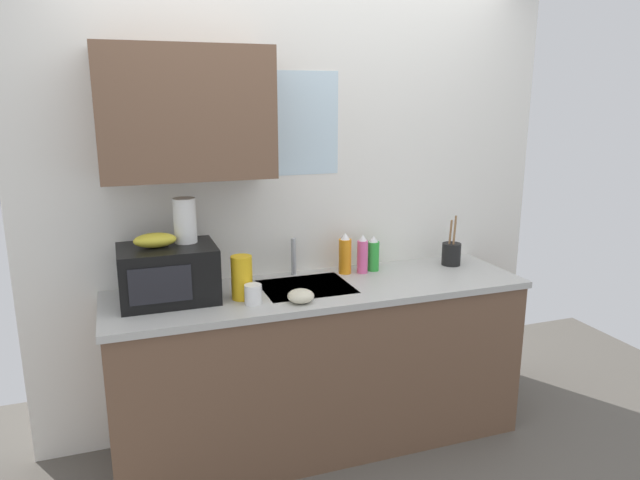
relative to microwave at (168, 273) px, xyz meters
name	(u,v)px	position (x,y,z in m)	size (l,w,h in m)	color
kitchen_wall_assembly	(282,193)	(0.65, 0.26, 0.31)	(2.97, 0.42, 2.50)	white
counter_unit	(320,364)	(0.76, -0.05, -0.58)	(2.20, 0.63, 0.90)	brown
sink_faucet	(294,257)	(0.69, 0.19, -0.03)	(0.03, 0.03, 0.21)	#B2B5BA
microwave	(168,273)	(0.00, 0.00, 0.00)	(0.46, 0.35, 0.27)	black
banana_bunch	(155,240)	(-0.05, 0.00, 0.17)	(0.20, 0.11, 0.07)	gold
paper_towel_roll	(185,220)	(0.10, 0.05, 0.24)	(0.11, 0.11, 0.22)	white
dish_soap_bottle_orange	(345,254)	(0.97, 0.13, -0.03)	(0.07, 0.07, 0.23)	orange
dish_soap_bottle_pink	(362,255)	(1.07, 0.10, -0.03)	(0.06, 0.06, 0.22)	#E55999
dish_soap_bottle_green	(373,254)	(1.15, 0.12, -0.04)	(0.07, 0.07, 0.20)	green
cereal_canister	(242,277)	(0.34, -0.10, -0.03)	(0.10, 0.10, 0.22)	gold
mug_white	(253,294)	(0.37, -0.19, -0.09)	(0.08, 0.08, 0.10)	white
utensil_crock	(451,253)	(1.63, 0.07, -0.06)	(0.11, 0.11, 0.30)	black
small_bowl	(301,296)	(0.59, -0.25, -0.10)	(0.13, 0.13, 0.07)	beige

